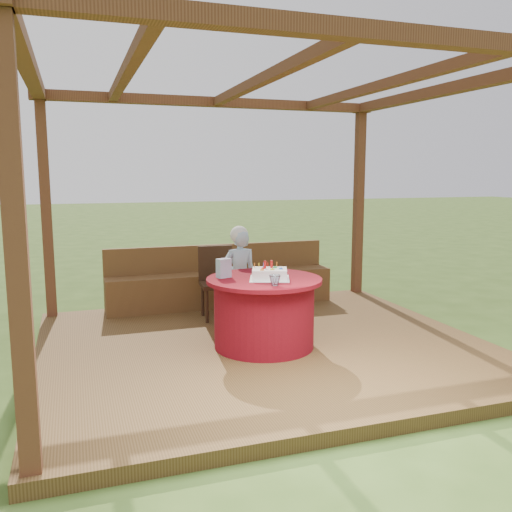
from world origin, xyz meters
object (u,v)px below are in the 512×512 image
(chair, at_px, (217,279))
(elderly_woman, at_px, (239,274))
(table, at_px, (264,312))
(gift_bag, at_px, (224,268))
(bench, at_px, (221,286))
(birthday_cake, at_px, (270,274))
(drinking_glass, at_px, (275,280))

(chair, height_order, elderly_woman, elderly_woman)
(table, bearing_deg, gift_bag, 157.38)
(bench, bearing_deg, birthday_cake, -90.01)
(elderly_woman, bearing_deg, gift_bag, -117.40)
(elderly_woman, bearing_deg, bench, 89.06)
(birthday_cake, relative_size, drinking_glass, 4.59)
(table, xyz_separation_m, gift_bag, (-0.38, 0.16, 0.45))
(birthday_cake, bearing_deg, gift_bag, 152.24)
(bench, relative_size, drinking_glass, 27.62)
(birthday_cake, bearing_deg, chair, 98.33)
(birthday_cake, distance_m, drinking_glass, 0.32)
(birthday_cake, xyz_separation_m, drinking_glass, (-0.06, -0.31, -0.00))
(bench, distance_m, birthday_cake, 1.96)
(elderly_woman, height_order, birthday_cake, elderly_woman)
(bench, xyz_separation_m, table, (-0.04, -1.83, 0.10))
(table, relative_size, elderly_woman, 1.01)
(drinking_glass, bearing_deg, bench, 88.35)
(table, height_order, drinking_glass, drinking_glass)
(table, xyz_separation_m, chair, (-0.16, 1.27, 0.12))
(elderly_woman, height_order, drinking_glass, elderly_woman)
(bench, bearing_deg, drinking_glass, -91.65)
(table, distance_m, birthday_cake, 0.41)
(table, distance_m, gift_bag, 0.60)
(chair, height_order, birthday_cake, birthday_cake)
(elderly_woman, bearing_deg, birthday_cake, -89.14)
(elderly_woman, bearing_deg, chair, 117.45)
(elderly_woman, xyz_separation_m, birthday_cake, (0.01, -0.98, 0.18))
(bench, bearing_deg, elderly_woman, -90.94)
(table, bearing_deg, elderly_woman, 88.66)
(bench, xyz_separation_m, chair, (-0.20, -0.56, 0.21))
(elderly_woman, xyz_separation_m, gift_bag, (-0.40, -0.77, 0.22))
(bench, height_order, birthday_cake, birthday_cake)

